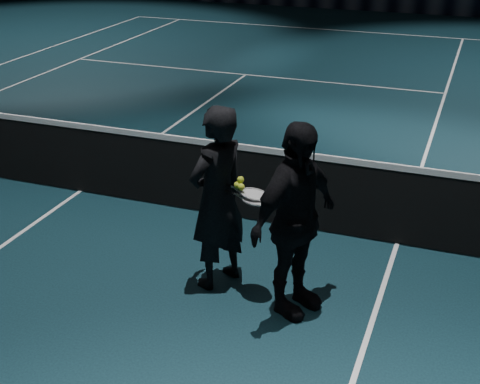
# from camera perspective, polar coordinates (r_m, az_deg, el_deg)

# --- Properties ---
(floor) EXTENTS (36.00, 36.00, 0.00)m
(floor) POSITION_cam_1_polar(r_m,az_deg,el_deg) (9.00, -13.47, 0.06)
(floor) COLOR black
(floor) RESTS_ON ground
(court_lines) EXTENTS (10.98, 23.78, 0.01)m
(court_lines) POSITION_cam_1_polar(r_m,az_deg,el_deg) (9.00, -13.47, 0.08)
(court_lines) COLOR white
(court_lines) RESTS_ON floor
(net_mesh) EXTENTS (12.80, 0.02, 0.86)m
(net_mesh) POSITION_cam_1_polar(r_m,az_deg,el_deg) (8.83, -13.75, 2.72)
(net_mesh) COLOR black
(net_mesh) RESTS_ON floor
(net_tape) EXTENTS (12.80, 0.03, 0.07)m
(net_tape) POSITION_cam_1_polar(r_m,az_deg,el_deg) (8.68, -14.06, 5.57)
(net_tape) COLOR white
(net_tape) RESTS_ON net_mesh
(player_a) EXTENTS (0.68, 0.80, 1.85)m
(player_a) POSITION_cam_1_polar(r_m,az_deg,el_deg) (6.38, -1.96, -0.55)
(player_a) COLOR black
(player_a) RESTS_ON floor
(player_b) EXTENTS (0.85, 1.17, 1.85)m
(player_b) POSITION_cam_1_polar(r_m,az_deg,el_deg) (5.97, 4.69, -2.47)
(player_b) COLOR black
(player_b) RESTS_ON floor
(racket_lower) EXTENTS (0.71, 0.37, 0.03)m
(racket_lower) POSITION_cam_1_polar(r_m,az_deg,el_deg) (6.11, 1.46, -0.70)
(racket_lower) COLOR black
(racket_lower) RESTS_ON player_a
(racket_upper) EXTENTS (0.71, 0.33, 0.10)m
(racket_upper) POSITION_cam_1_polar(r_m,az_deg,el_deg) (6.15, 1.27, -0.21)
(racket_upper) COLOR black
(racket_upper) RESTS_ON player_b
(tennis_balls) EXTENTS (0.12, 0.10, 0.12)m
(tennis_balls) POSITION_cam_1_polar(r_m,az_deg,el_deg) (6.16, -0.03, 0.68)
(tennis_balls) COLOR gold
(tennis_balls) RESTS_ON racket_upper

